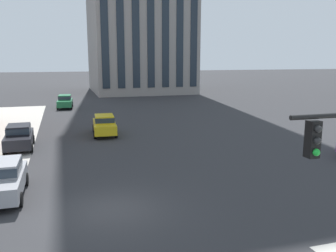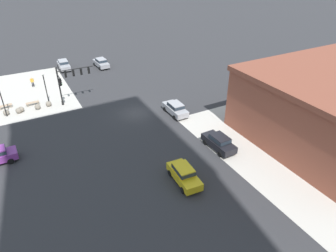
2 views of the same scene
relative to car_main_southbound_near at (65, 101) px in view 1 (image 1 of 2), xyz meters
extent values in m
plane|color=#2D2D30|center=(1.51, -32.96, -0.92)|extent=(320.00, 320.00, 0.00)
cube|color=black|center=(5.38, -40.30, 3.52)|extent=(0.28, 0.28, 0.90)
sphere|color=#282828|center=(5.38, -40.46, 3.80)|extent=(0.18, 0.18, 0.18)
sphere|color=#282828|center=(5.38, -40.46, 3.52)|extent=(0.18, 0.18, 0.18)
sphere|color=green|center=(5.38, -40.46, 3.24)|extent=(0.18, 0.18, 0.18)
cube|color=#1E6B3D|center=(0.00, -0.05, -0.22)|extent=(2.04, 4.50, 0.76)
cube|color=#1E6B3D|center=(0.01, 0.10, 0.46)|extent=(1.63, 2.20, 0.60)
cube|color=#232D38|center=(0.01, 0.10, 0.46)|extent=(1.67, 2.29, 0.40)
cylinder|color=black|center=(0.74, -1.47, -0.60)|extent=(0.26, 0.65, 0.64)
cylinder|color=black|center=(-0.92, -1.36, -0.60)|extent=(0.26, 0.65, 0.64)
cylinder|color=black|center=(0.92, 1.26, -0.60)|extent=(0.26, 0.65, 0.64)
cylinder|color=black|center=(-0.75, 1.36, -0.60)|extent=(0.26, 0.65, 0.64)
cube|color=black|center=(-3.38, -20.70, -0.22)|extent=(1.88, 4.45, 0.76)
cube|color=black|center=(-3.39, -20.55, 0.46)|extent=(1.55, 2.15, 0.60)
cube|color=#232D38|center=(-3.39, -20.55, 0.46)|extent=(1.59, 2.24, 0.40)
cylinder|color=black|center=(-2.51, -22.04, -0.60)|extent=(0.24, 0.65, 0.64)
cylinder|color=black|center=(-4.18, -22.09, -0.60)|extent=(0.24, 0.65, 0.64)
cylinder|color=black|center=(-2.58, -19.32, -0.60)|extent=(0.24, 0.65, 0.64)
cylinder|color=black|center=(-4.25, -19.36, -0.60)|extent=(0.24, 0.65, 0.64)
cube|color=gold|center=(2.96, -17.68, -0.22)|extent=(2.02, 4.50, 0.76)
cube|color=gold|center=(2.95, -17.83, 0.46)|extent=(1.62, 2.20, 0.60)
cube|color=#232D38|center=(2.95, -17.83, 0.46)|extent=(1.66, 2.29, 0.40)
cylinder|color=black|center=(2.20, -16.27, -0.60)|extent=(0.26, 0.65, 0.64)
cylinder|color=black|center=(3.87, -16.37, -0.60)|extent=(0.26, 0.65, 0.64)
cylinder|color=black|center=(2.04, -18.99, -0.60)|extent=(0.26, 0.65, 0.64)
cylinder|color=black|center=(3.71, -19.09, -0.60)|extent=(0.26, 0.65, 0.64)
cube|color=#99999E|center=(-3.13, -30.13, -0.22)|extent=(1.78, 4.41, 0.76)
cube|color=#99999E|center=(-3.13, -29.98, 0.46)|extent=(1.50, 2.12, 0.60)
cube|color=#232D38|center=(-3.13, -29.98, 0.46)|extent=(1.54, 2.21, 0.40)
cylinder|color=black|center=(-2.30, -31.49, -0.60)|extent=(0.22, 0.64, 0.64)
cylinder|color=black|center=(-2.29, -28.77, -0.60)|extent=(0.22, 0.64, 0.64)
camera|label=1|loc=(-0.30, -47.25, 5.43)|focal=38.08mm
camera|label=2|loc=(15.15, 1.58, 18.86)|focal=32.58mm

